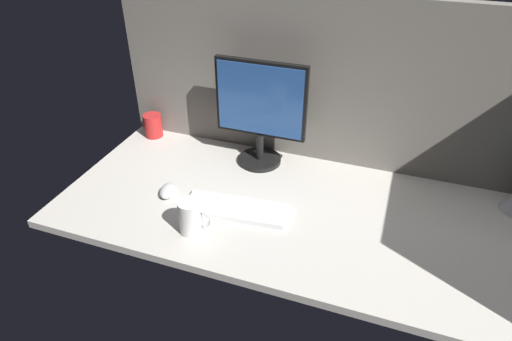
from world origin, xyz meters
TOP-DOWN VIEW (x-y plane):
  - ground_plane at (0.00, 0.00)cm, footprint 180.00×80.00cm
  - cubicle_wall_back at (0.00, 37.50)cm, footprint 180.00×5.00cm
  - monitor at (-25.67, 25.12)cm, footprint 37.25×18.00cm
  - keyboard at (-22.80, -10.08)cm, footprint 38.12×16.66cm
  - mouse at (-50.92, -9.39)cm, footprint 8.22×10.84cm
  - mug_ceramic_white at (-32.70, -25.17)cm, footprint 11.89×7.87cm
  - mug_red_plastic at (-79.48, 29.17)cm, footprint 8.26×8.26cm

SIDE VIEW (x-z plane):
  - ground_plane at x=0.00cm, z-range -3.00..0.00cm
  - keyboard at x=-22.80cm, z-range 0.00..2.00cm
  - mouse at x=-50.92cm, z-range 0.00..3.40cm
  - mug_red_plastic at x=-79.48cm, z-range 0.00..10.63cm
  - mug_ceramic_white at x=-32.70cm, z-range 0.03..12.42cm
  - monitor at x=-25.67cm, z-range 1.89..45.82cm
  - cubicle_wall_back at x=0.00cm, z-range 0.00..67.71cm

